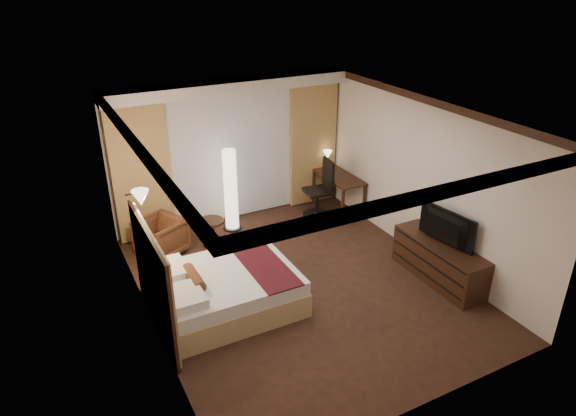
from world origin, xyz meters
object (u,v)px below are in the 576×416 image
floor_lamp (231,190)px  desk (338,193)px  bed (226,291)px  office_chair (318,189)px  side_table (212,233)px  television (443,227)px  dresser (439,261)px  armchair (161,235)px

floor_lamp → desk: (2.18, -0.24, -0.41)m
bed → office_chair: bearing=36.3°
side_table → office_chair: (2.21, 0.12, 0.34)m
side_table → television: television is taller
floor_lamp → dresser: 3.83m
armchair → dresser: 4.58m
desk → television: bearing=-89.6°
armchair → dresser: bearing=27.3°
bed → television: bearing=-14.7°
desk → office_chair: size_ratio=1.02×
office_chair → television: bearing=-72.4°
floor_lamp → office_chair: size_ratio=1.35×
floor_lamp → dresser: size_ratio=0.95×
floor_lamp → office_chair: (1.67, -0.29, -0.20)m
armchair → side_table: 0.88m
floor_lamp → office_chair: floor_lamp is taller
television → floor_lamp: bearing=28.2°
bed → television: (3.18, -0.83, 0.64)m
bed → desk: desk is taller
floor_lamp → side_table: bearing=-142.7°
side_table → floor_lamp: floor_lamp is taller
bed → floor_lamp: size_ratio=1.25×
floor_lamp → dresser: (2.23, -3.08, -0.46)m
side_table → dresser: (2.77, -2.66, 0.07)m
bed → dresser: 3.32m
dresser → side_table: bearing=136.2°
desk → bed: bearing=-147.7°
bed → armchair: (-0.43, 1.94, 0.07)m
armchair → floor_lamp: bearing=76.6°
bed → desk: 3.74m
bed → desk: bearing=32.3°
armchair → side_table: size_ratio=1.46×
desk → television: 2.89m
bed → floor_lamp: floor_lamp is taller
television → dresser: bearing=-97.3°
armchair → television: 4.59m
side_table → television: (2.74, -2.66, 0.68)m
office_chair → television: office_chair is taller
armchair → floor_lamp: 1.51m
floor_lamp → desk: floor_lamp is taller
side_table → desk: size_ratio=0.41×
office_chair → dresser: 2.85m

